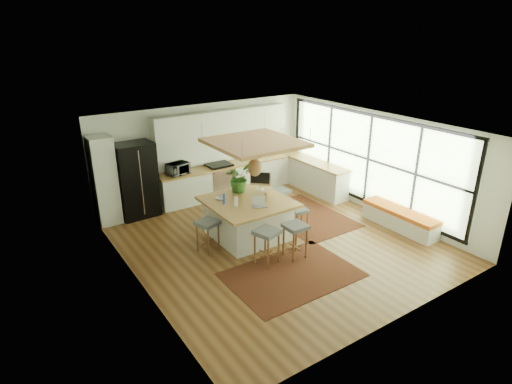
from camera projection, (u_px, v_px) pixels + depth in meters
floor at (275, 240)px, 9.96m from camera, size 7.00×7.00×0.00m
ceiling at (277, 127)px, 8.97m from camera, size 7.00×7.00×0.00m
wall_back at (204, 151)px, 12.18m from camera, size 6.50×0.00×6.50m
wall_front at (405, 251)px, 6.76m from camera, size 6.50×0.00×6.50m
wall_left at (134, 221)px, 7.79m from camera, size 0.00×7.00×7.00m
wall_right at (375, 162)px, 11.15m from camera, size 0.00×7.00×7.00m
window_wall at (374, 161)px, 11.11m from camera, size 0.10×6.20×2.60m
pantry at (104, 181)px, 10.49m from camera, size 0.55×0.60×2.25m
back_counter_base at (227, 180)px, 12.55m from camera, size 4.20×0.60×0.88m
back_counter_top at (227, 165)px, 12.38m from camera, size 4.24×0.64×0.05m
backsplash at (221, 148)px, 12.45m from camera, size 4.20×0.02×0.80m
upper_cabinets at (223, 122)px, 12.03m from camera, size 4.20×0.34×0.70m
range at (220, 180)px, 12.40m from camera, size 0.76×0.62×1.00m
right_counter_base at (314, 176)px, 12.86m from camera, size 0.60×2.50×0.88m
right_counter_top at (315, 162)px, 12.69m from camera, size 0.64×2.54×0.05m
window_bench at (400, 219)px, 10.47m from camera, size 0.52×2.00×0.50m
ceiling_panel at (255, 154)px, 9.37m from camera, size 1.86×1.86×0.80m
rug_near at (292, 275)px, 8.57m from camera, size 2.60×1.80×0.01m
rug_right at (305, 216)px, 11.19m from camera, size 1.80×2.60×0.01m
fridge at (136, 182)px, 10.97m from camera, size 1.02×0.81×1.98m
island at (248, 219)px, 9.98m from camera, size 1.85×1.85×0.93m
stool_near_left at (267, 249)px, 8.86m from camera, size 0.58×0.58×0.79m
stool_near_right at (295, 242)px, 9.12m from camera, size 0.46×0.46×0.78m
stool_right_front at (299, 219)px, 10.21m from camera, size 0.43×0.43×0.63m
stool_right_back at (280, 203)px, 11.14m from camera, size 0.48×0.48×0.74m
stool_left_side at (208, 237)px, 9.37m from camera, size 0.55×0.55×0.73m
laptop at (260, 202)px, 9.44m from camera, size 0.42×0.43×0.24m
monitor at (260, 180)px, 10.35m from camera, size 0.51×0.49×0.48m
microwave at (178, 167)px, 11.49m from camera, size 0.64×0.45×0.39m
island_plant at (238, 180)px, 10.26m from camera, size 0.91×0.93×0.56m
island_bowl at (220, 198)px, 9.85m from camera, size 0.29×0.29×0.05m
island_bottle_0 at (225, 200)px, 9.57m from camera, size 0.07×0.07×0.19m
island_bottle_1 at (236, 202)px, 9.45m from camera, size 0.07×0.07×0.19m
island_bottle_2 at (264, 198)px, 9.67m from camera, size 0.07×0.07×0.19m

